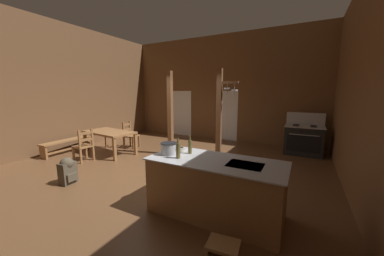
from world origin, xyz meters
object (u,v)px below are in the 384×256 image
at_px(bottle_tall_on_counter, 178,150).
at_px(bottle_short_on_counter, 190,147).
at_px(stove_range, 304,139).
at_px(step_stool, 223,253).
at_px(ladderback_chair_by_post, 84,146).
at_px(ladderback_chair_near_window, 130,135).
at_px(kitchen_island, 215,187).
at_px(stockpot_on_counter, 169,148).
at_px(bench_along_left_wall, 67,144).
at_px(dining_table, 109,134).
at_px(backpack, 68,170).
at_px(mixing_bowl_on_counter, 180,149).

relative_size(bottle_tall_on_counter, bottle_short_on_counter, 1.05).
xyz_separation_m(stove_range, step_stool, (-0.73, -5.52, -0.30)).
bearing_deg(ladderback_chair_by_post, ladderback_chair_near_window, 88.19).
bearing_deg(bottle_tall_on_counter, ladderback_chair_by_post, 166.20).
relative_size(kitchen_island, step_stool, 5.58).
distance_m(step_stool, stockpot_on_counter, 1.81).
bearing_deg(ladderback_chair_near_window, bottle_short_on_counter, -32.28).
xyz_separation_m(step_stool, stockpot_on_counter, (-1.33, 0.89, 0.84)).
bearing_deg(stove_range, bottle_tall_on_counter, -110.75).
relative_size(bench_along_left_wall, bottle_short_on_counter, 5.05).
height_order(step_stool, bottle_short_on_counter, bottle_short_on_counter).
bearing_deg(dining_table, step_stool, -28.22).
xyz_separation_m(stove_range, bench_along_left_wall, (-6.89, -3.56, -0.17)).
relative_size(ladderback_chair_near_window, ladderback_chair_by_post, 1.00).
relative_size(ladderback_chair_by_post, bottle_tall_on_counter, 2.84).
bearing_deg(backpack, stove_range, 47.98).
relative_size(step_stool, ladderback_chair_near_window, 0.41).
distance_m(ladderback_chair_near_window, bottle_short_on_counter, 4.53).
xyz_separation_m(bench_along_left_wall, bottle_tall_on_counter, (5.09, -1.19, 0.74)).
xyz_separation_m(stockpot_on_counter, bottle_tall_on_counter, (0.26, -0.12, 0.03)).
distance_m(ladderback_chair_near_window, ladderback_chair_by_post, 1.79).
xyz_separation_m(kitchen_island, stove_range, (1.23, 4.56, 0.02)).
height_order(stove_range, dining_table, stove_range).
relative_size(dining_table, bench_along_left_wall, 1.11).
xyz_separation_m(dining_table, bench_along_left_wall, (-1.30, -0.64, -0.34)).
distance_m(ladderback_chair_by_post, bench_along_left_wall, 1.31).
bearing_deg(ladderback_chair_near_window, step_stool, -35.89).
height_order(bench_along_left_wall, bottle_tall_on_counter, bottle_tall_on_counter).
height_order(backpack, bottle_short_on_counter, bottle_short_on_counter).
bearing_deg(mixing_bowl_on_counter, stove_range, 65.23).
xyz_separation_m(kitchen_island, bench_along_left_wall, (-5.66, 0.99, -0.15)).
xyz_separation_m(dining_table, ladderback_chair_near_window, (0.03, 0.89, -0.20)).
relative_size(stove_range, dining_table, 0.74).
bearing_deg(ladderback_chair_near_window, bottle_tall_on_counter, -35.95).
distance_m(ladderback_chair_by_post, backpack, 1.62).
distance_m(ladderback_chair_near_window, bottle_tall_on_counter, 4.67).
distance_m(kitchen_island, step_stool, 1.12).
bearing_deg(bench_along_left_wall, ladderback_chair_by_post, -11.23).
bearing_deg(kitchen_island, bench_along_left_wall, 170.04).
bearing_deg(kitchen_island, ladderback_chair_near_window, 149.71).
xyz_separation_m(bench_along_left_wall, mixing_bowl_on_counter, (4.87, -0.80, 0.64)).
bearing_deg(bottle_short_on_counter, ladderback_chair_near_window, 147.72).
bearing_deg(bench_along_left_wall, backpack, -30.88).
bearing_deg(bottle_tall_on_counter, bench_along_left_wall, 166.84).
height_order(bench_along_left_wall, stockpot_on_counter, stockpot_on_counter).
bearing_deg(kitchen_island, stove_range, 74.92).
distance_m(mixing_bowl_on_counter, bottle_tall_on_counter, 0.46).
relative_size(ladderback_chair_near_window, mixing_bowl_on_counter, 5.45).
relative_size(bench_along_left_wall, stockpot_on_counter, 4.41).
xyz_separation_m(step_stool, dining_table, (-4.85, 2.60, 0.47)).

